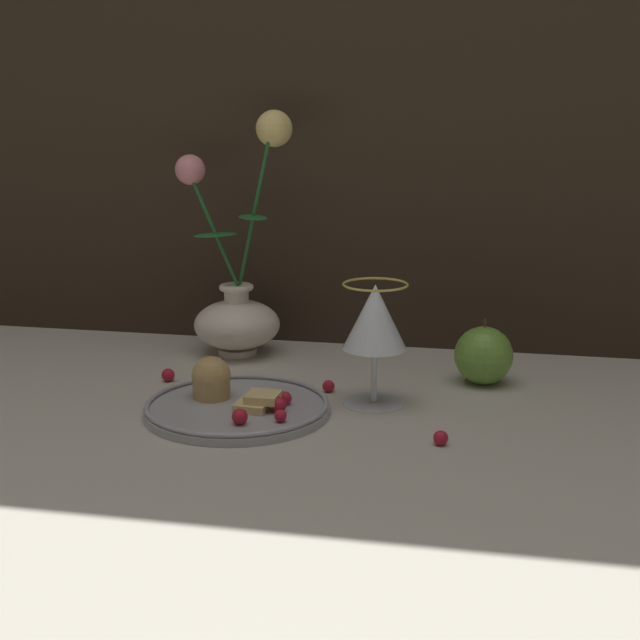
{
  "coord_description": "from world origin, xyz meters",
  "views": [
    {
      "loc": [
        0.24,
        -1.08,
        0.37
      ],
      "look_at": [
        0.02,
        0.01,
        0.1
      ],
      "focal_mm": 50.0,
      "sensor_mm": 36.0,
      "label": 1
    }
  ],
  "objects_px": {
    "vase": "(238,296)",
    "wine_glass": "(375,322)",
    "apple_beside_vase": "(484,355)",
    "plate_with_pastries": "(234,402)"
  },
  "relations": [
    {
      "from": "plate_with_pastries",
      "to": "apple_beside_vase",
      "type": "height_order",
      "value": "apple_beside_vase"
    },
    {
      "from": "apple_beside_vase",
      "to": "vase",
      "type": "bearing_deg",
      "value": 168.13
    },
    {
      "from": "vase",
      "to": "plate_with_pastries",
      "type": "height_order",
      "value": "vase"
    },
    {
      "from": "plate_with_pastries",
      "to": "wine_glass",
      "type": "xyz_separation_m",
      "value": [
        0.17,
        0.07,
        0.09
      ]
    },
    {
      "from": "plate_with_pastries",
      "to": "vase",
      "type": "bearing_deg",
      "value": 105.1
    },
    {
      "from": "apple_beside_vase",
      "to": "plate_with_pastries",
      "type": "bearing_deg",
      "value": -149.27
    },
    {
      "from": "wine_glass",
      "to": "apple_beside_vase",
      "type": "distance_m",
      "value": 0.19
    },
    {
      "from": "vase",
      "to": "wine_glass",
      "type": "height_order",
      "value": "vase"
    },
    {
      "from": "vase",
      "to": "plate_with_pastries",
      "type": "relative_size",
      "value": 1.58
    },
    {
      "from": "plate_with_pastries",
      "to": "apple_beside_vase",
      "type": "relative_size",
      "value": 2.51
    }
  ]
}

